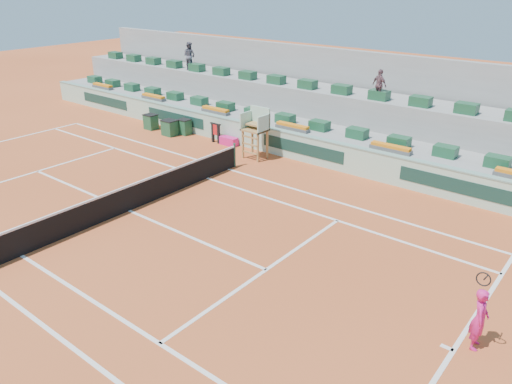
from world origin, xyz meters
TOP-DOWN VIEW (x-y plane):
  - ground at (0.00, 0.00)m, footprint 90.00×90.00m
  - seating_tier_lower at (0.00, 10.70)m, footprint 36.00×4.00m
  - seating_tier_upper at (0.00, 12.30)m, footprint 36.00×2.40m
  - stadium_back_wall at (0.00, 13.90)m, footprint 36.00×0.40m
  - player_bag at (-2.27, 8.09)m, footprint 0.95×0.42m
  - spectator_left at (-8.68, 11.76)m, footprint 0.90×0.76m
  - spectator_mid at (4.04, 11.52)m, footprint 0.91×0.62m
  - court_lines at (0.00, 0.00)m, footprint 23.89×11.09m
  - tennis_net at (0.00, 0.00)m, footprint 0.10×11.97m
  - advertising_hoarding at (0.02, 8.50)m, footprint 36.00×0.34m
  - umpire_chair at (0.00, 7.50)m, footprint 1.10×0.90m
  - seat_row_lower at (0.00, 9.80)m, footprint 32.90×0.60m
  - seat_row_upper at (0.00, 11.70)m, footprint 32.90×0.60m
  - flower_planters at (-1.50, 9.00)m, footprint 26.80×0.36m
  - drink_cooler_a at (-5.38, 7.98)m, footprint 0.65×0.56m
  - drink_cooler_b at (-5.88, 7.36)m, footprint 0.77×0.67m
  - drink_cooler_c at (-7.59, 7.50)m, footprint 0.70×0.61m
  - towel_rack at (-3.05, 7.96)m, footprint 0.69×0.11m
  - tennis_player at (12.20, 0.45)m, footprint 0.49×0.88m

SIDE VIEW (x-z plane):
  - ground at x=0.00m, z-range 0.00..0.00m
  - court_lines at x=0.00m, z-range 0.00..0.01m
  - player_bag at x=-2.27m, z-range 0.00..0.42m
  - drink_cooler_a at x=-5.38m, z-range 0.00..0.84m
  - drink_cooler_b at x=-5.88m, z-range 0.00..0.84m
  - drink_cooler_c at x=-7.59m, z-range 0.00..0.84m
  - tennis_net at x=0.00m, z-range -0.02..1.08m
  - seating_tier_lower at x=0.00m, z-range 0.00..1.20m
  - towel_rack at x=-3.05m, z-range 0.09..1.12m
  - advertising_hoarding at x=0.02m, z-range 0.00..1.26m
  - tennis_player at x=12.20m, z-range -0.35..1.93m
  - seating_tier_upper at x=0.00m, z-range 0.00..2.60m
  - flower_planters at x=-1.50m, z-range 1.19..1.47m
  - seat_row_lower at x=0.00m, z-range 1.20..1.64m
  - umpire_chair at x=0.00m, z-range 0.34..2.74m
  - stadium_back_wall at x=0.00m, z-range 0.00..4.40m
  - seat_row_upper at x=0.00m, z-range 2.60..3.04m
  - spectator_mid at x=4.04m, z-range 2.60..4.03m
  - spectator_left at x=-8.68m, z-range 2.60..4.26m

